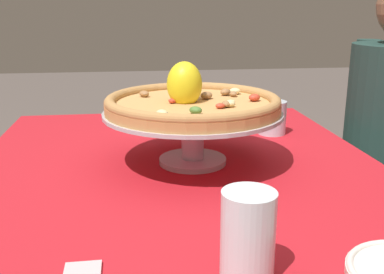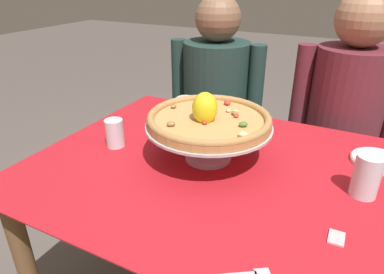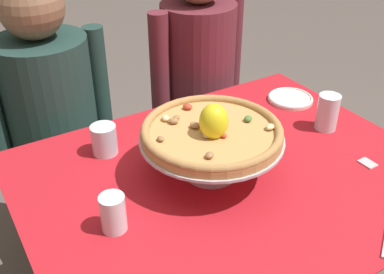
{
  "view_description": "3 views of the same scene",
  "coord_description": "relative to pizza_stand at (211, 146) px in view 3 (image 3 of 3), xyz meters",
  "views": [
    {
      "loc": [
        0.94,
        -0.1,
        1.07
      ],
      "look_at": [
        -0.11,
        0.04,
        0.77
      ],
      "focal_mm": 42.22,
      "sensor_mm": 36.0,
      "label": 1
    },
    {
      "loc": [
        0.35,
        -0.87,
        1.28
      ],
      "look_at": [
        -0.09,
        0.0,
        0.8
      ],
      "focal_mm": 31.72,
      "sensor_mm": 36.0,
      "label": 2
    },
    {
      "loc": [
        -0.65,
        -0.85,
        1.51
      ],
      "look_at": [
        -0.09,
        0.07,
        0.84
      ],
      "focal_mm": 42.49,
      "sensor_mm": 36.0,
      "label": 3
    }
  ],
  "objects": [
    {
      "name": "water_glass_side_right",
      "position": [
        0.47,
        0.01,
        -0.04
      ],
      "size": [
        0.07,
        0.07,
        0.12
      ],
      "color": "silver",
      "rests_on": "dining_table"
    },
    {
      "name": "water_glass_side_left",
      "position": [
        -0.33,
        -0.07,
        -0.05
      ],
      "size": [
        0.06,
        0.06,
        0.1
      ],
      "color": "silver",
      "rests_on": "dining_table"
    },
    {
      "name": "side_plate",
      "position": [
        0.51,
        0.22,
        -0.08
      ],
      "size": [
        0.17,
        0.17,
        0.02
      ],
      "color": "silver",
      "rests_on": "dining_table"
    },
    {
      "name": "diner_left",
      "position": [
        -0.27,
        0.69,
        -0.23
      ],
      "size": [
        0.5,
        0.38,
        1.19
      ],
      "color": "gray",
      "rests_on": "ground"
    },
    {
      "name": "pizza_stand",
      "position": [
        0.0,
        0.0,
        0.0
      ],
      "size": [
        0.4,
        0.4,
        0.12
      ],
      "color": "#B7B7C1",
      "rests_on": "dining_table"
    },
    {
      "name": "water_glass_back_left",
      "position": [
        -0.22,
        0.26,
        -0.05
      ],
      "size": [
        0.08,
        0.08,
        0.09
      ],
      "color": "silver",
      "rests_on": "dining_table"
    },
    {
      "name": "diner_right",
      "position": [
        0.37,
        0.66,
        -0.22
      ],
      "size": [
        0.47,
        0.35,
        1.23
      ],
      "color": "black",
      "rests_on": "ground"
    },
    {
      "name": "pizza",
      "position": [
        -0.0,
        -0.0,
        0.05
      ],
      "size": [
        0.39,
        0.39,
        0.11
      ],
      "color": "tan",
      "rests_on": "pizza_stand"
    },
    {
      "name": "dining_table",
      "position": [
        0.05,
        -0.03,
        -0.2
      ],
      "size": [
        1.18,
        0.94,
        0.72
      ],
      "color": "brown",
      "rests_on": "ground"
    },
    {
      "name": "sugar_packet",
      "position": [
        0.43,
        -0.21,
        -0.09
      ],
      "size": [
        0.04,
        0.05,
        0.0
      ],
      "primitive_type": "cube",
      "rotation": [
        0.0,
        0.0,
        1.58
      ],
      "color": "beige",
      "rests_on": "dining_table"
    }
  ]
}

